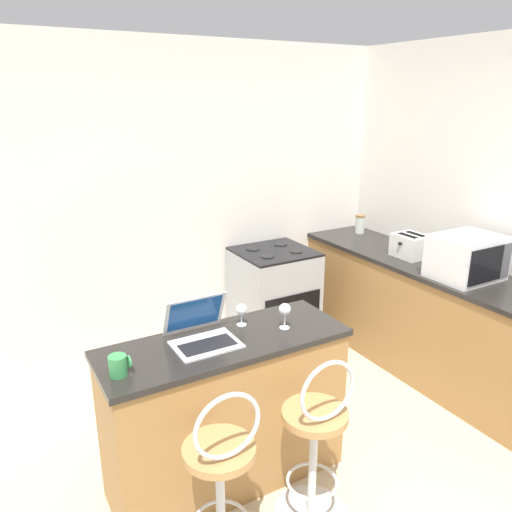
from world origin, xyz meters
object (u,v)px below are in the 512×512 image
object	(u,v)px
bar_stool_far	(316,446)
mug_green	(119,366)
wine_glass_short	(285,310)
microwave	(467,257)
storage_jar	(360,224)
bar_stool_near	(222,484)
wine_glass_tall	(241,310)
toaster	(411,246)
stove_range	(274,300)
laptop	(201,331)

from	to	relation	value
bar_stool_far	mug_green	size ratio (longest dim) A/B	9.48
wine_glass_short	mug_green	xyz separation A→B (m)	(-0.95, -0.03, -0.06)
microwave	storage_jar	xyz separation A→B (m)	(0.16, 1.33, -0.07)
bar_stool_near	storage_jar	size ratio (longest dim) A/B	5.55
wine_glass_tall	storage_jar	size ratio (longest dim) A/B	0.73
bar_stool_far	toaster	bearing A→B (deg)	31.64
wine_glass_short	wine_glass_tall	distance (m)	0.25
mug_green	storage_jar	distance (m)	3.04
wine_glass_tall	stove_range	bearing A→B (deg)	50.73
laptop	toaster	bearing A→B (deg)	13.56
toaster	stove_range	bearing A→B (deg)	141.60
microwave	wine_glass_tall	distance (m)	1.78
microwave	mug_green	distance (m)	2.53
wine_glass_tall	mug_green	size ratio (longest dim) A/B	1.25
microwave	wine_glass_tall	size ratio (longest dim) A/B	3.63
microwave	wine_glass_short	bearing A→B (deg)	-178.45
laptop	wine_glass_tall	world-z (taller)	laptop
bar_stool_far	storage_jar	size ratio (longest dim) A/B	5.55
wine_glass_tall	storage_jar	world-z (taller)	storage_jar
laptop	microwave	world-z (taller)	microwave
storage_jar	microwave	bearing A→B (deg)	-97.04
wine_glass_tall	mug_green	xyz separation A→B (m)	(-0.76, -0.19, -0.04)
wine_glass_short	laptop	bearing A→B (deg)	168.64
stove_range	wine_glass_tall	bearing A→B (deg)	-129.27
storage_jar	wine_glass_short	bearing A→B (deg)	-141.85
laptop	wine_glass_short	size ratio (longest dim) A/B	2.28
bar_stool_near	laptop	distance (m)	0.76
bar_stool_near	storage_jar	bearing A→B (deg)	37.49
bar_stool_near	microwave	xyz separation A→B (m)	(2.21, 0.49, 0.61)
wine_glass_short	bar_stool_far	bearing A→B (deg)	-101.43
storage_jar	toaster	bearing A→B (deg)	-99.99
wine_glass_short	mug_green	world-z (taller)	wine_glass_short
microwave	mug_green	size ratio (longest dim) A/B	4.55
bar_stool_far	stove_range	xyz separation A→B (m)	(0.82, 1.74, -0.00)
toaster	stove_range	size ratio (longest dim) A/B	0.28
storage_jar	wine_glass_tall	bearing A→B (deg)	-147.95
bar_stool_near	mug_green	bearing A→B (deg)	127.70
bar_stool_far	wine_glass_tall	xyz separation A→B (m)	(-0.10, 0.61, 0.55)
wine_glass_tall	microwave	bearing A→B (deg)	-3.69
laptop	toaster	distance (m)	2.14
bar_stool_near	mug_green	distance (m)	0.73
wine_glass_short	mug_green	size ratio (longest dim) A/B	1.45
microwave	mug_green	world-z (taller)	microwave
bar_stool_far	wine_glass_tall	distance (m)	0.82
laptop	storage_jar	distance (m)	2.55
microwave	mug_green	bearing A→B (deg)	-178.30
bar_stool_near	microwave	world-z (taller)	microwave
laptop	microwave	size ratio (longest dim) A/B	0.72
laptop	stove_range	world-z (taller)	laptop
wine_glass_tall	storage_jar	bearing A→B (deg)	32.05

